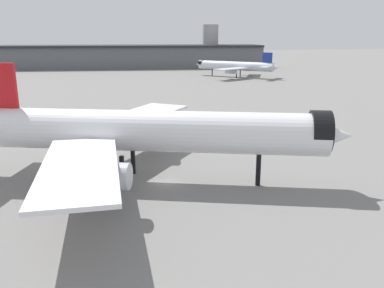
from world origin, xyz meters
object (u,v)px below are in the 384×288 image
(airliner_far_taxiway, at_px, (235,66))
(traffic_cone_wingtip, at_px, (244,132))
(baggage_tug_wing, at_px, (136,126))
(airliner_near_gate, at_px, (142,132))
(service_truck_front, at_px, (167,120))

(airliner_far_taxiway, distance_m, traffic_cone_wingtip, 115.71)
(baggage_tug_wing, bearing_deg, airliner_near_gate, -23.73)
(airliner_near_gate, bearing_deg, traffic_cone_wingtip, 63.47)
(airliner_near_gate, bearing_deg, baggage_tug_wing, 105.36)
(service_truck_front, bearing_deg, traffic_cone_wingtip, -96.77)
(service_truck_front, bearing_deg, airliner_near_gate, -168.55)
(airliner_far_taxiway, relative_size, service_truck_front, 6.05)
(service_truck_front, xyz_separation_m, traffic_cone_wingtip, (14.59, -9.87, -1.24))
(service_truck_front, xyz_separation_m, baggage_tug_wing, (-6.92, -0.98, -0.62))
(traffic_cone_wingtip, bearing_deg, baggage_tug_wing, 157.55)
(baggage_tug_wing, bearing_deg, traffic_cone_wingtip, 48.14)
(airliner_near_gate, xyz_separation_m, airliner_far_taxiway, (61.08, 132.40, -1.93))
(airliner_far_taxiway, relative_size, traffic_cone_wingtip, 51.67)
(service_truck_front, distance_m, baggage_tug_wing, 7.02)
(airliner_near_gate, relative_size, airliner_far_taxiway, 1.52)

